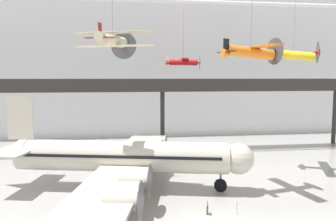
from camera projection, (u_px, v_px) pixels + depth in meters
The scene contains 10 objects.
hangar_back_wall at pixel (155, 63), 64.01m from camera, with size 140.00×3.00×28.66m.
mezzanine_walkway at pixel (163, 90), 51.52m from camera, with size 110.00×3.20×11.38m.
ceiling_truss_beam at pixel (165, 1), 48.33m from camera, with size 120.00×0.60×0.60m.
airliner_silver_main at pixel (121, 157), 33.89m from camera, with size 27.37×31.57×9.58m.
suspended_plane_yellow_lowwing at pixel (293, 55), 40.30m from camera, with size 6.34×7.26×9.10m.
suspended_plane_cream_biplane at pixel (113, 41), 34.21m from camera, with size 8.52×7.32×8.78m.
suspended_plane_orange_highwing at pixel (251, 52), 32.63m from camera, with size 6.45×7.79×9.51m.
suspended_plane_red_highwing at pixel (184, 62), 52.98m from camera, with size 5.80×7.02×9.59m.
stanchion_barrier at pixel (237, 210), 27.90m from camera, with size 0.36×0.36×1.08m.
info_sign_pedestal at pixel (207, 209), 27.85m from camera, with size 0.25×0.76×1.24m.
Camera 1 is at (-6.22, -23.52, 11.66)m, focal length 35.00 mm.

